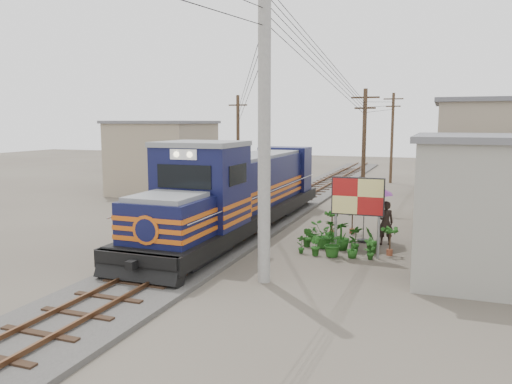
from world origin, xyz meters
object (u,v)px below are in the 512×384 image
at_px(market_umbrella, 365,187).
at_px(vendor, 385,223).
at_px(billboard, 358,199).
at_px(locomotive, 240,193).

distance_m(market_umbrella, vendor, 1.75).
bearing_deg(billboard, locomotive, 156.39).
height_order(market_umbrella, vendor, market_umbrella).
xyz_separation_m(locomotive, market_umbrella, (5.72, 0.02, 0.57)).
height_order(locomotive, market_umbrella, locomotive).
height_order(locomotive, billboard, locomotive).
xyz_separation_m(locomotive, vendor, (6.64, -0.14, -0.90)).
bearing_deg(locomotive, vendor, -1.24).
relative_size(locomotive, market_umbrella, 5.77).
relative_size(billboard, market_umbrella, 1.03).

